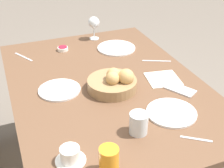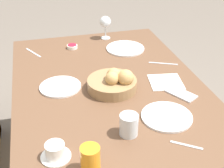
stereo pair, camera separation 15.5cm
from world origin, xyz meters
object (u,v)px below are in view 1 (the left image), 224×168
Objects in this scene: water_tumbler at (139,123)px; coffee_cup at (70,156)px; bread_basket at (114,82)px; jam_bowl_berry at (63,49)px; plate_near_left at (171,113)px; napkin at (163,79)px; plate_near_right at (116,48)px; wine_glass at (94,23)px; juice_glass at (109,161)px; cell_phone at (180,89)px; fork_silver at (157,61)px; knife_silver at (24,57)px; spoon_coffee at (196,139)px; plate_far_center at (59,90)px.

coffee_cup is at bearing 101.16° from water_tumbler.
bread_basket is 3.72× the size of jam_bowl_berry.
jam_bowl_berry reaches higher than plate_near_left.
napkin is (0.28, -0.12, -0.00)m from plate_near_left.
water_tumbler is (-0.06, 0.19, 0.04)m from plate_near_left.
plate_near_right is 0.25m from wine_glass.
bread_basket is 0.55m from juice_glass.
plate_near_left reaches higher than cell_phone.
water_tumbler is at bearing -49.82° from juice_glass.
jam_bowl_berry is 0.59m from fork_silver.
water_tumbler is 0.96m from knife_silver.
juice_glass is 1.07m from jam_bowl_berry.
spoon_coffee is 0.65× the size of cell_phone.
wine_glass reaches higher than plate_far_center.
wine_glass is at bearing -10.10° from bread_basket.
napkin reaches higher than knife_silver.
cell_phone is at bearing -42.17° from plate_near_left.
plate_near_right is at bearing -51.09° from plate_far_center.
water_tumbler is at bearing 108.15° from plate_near_left.
juice_glass is 0.68× the size of wine_glass.
jam_bowl_berry is 0.35× the size of napkin.
juice_glass is at bearing -131.51° from coffee_cup.
plate_near_right is 3.62× the size of jam_bowl_berry.
napkin is (-0.45, -0.08, -0.00)m from plate_near_right.
bread_basket is 0.57m from jam_bowl_berry.
cell_phone reaches higher than knife_silver.
spoon_coffee is at bearing -142.66° from plate_far_center.
plate_far_center reaches higher than spoon_coffee.
juice_glass is 1.22m from wine_glass.
juice_glass reaches higher than water_tumbler.
plate_near_right is 0.58m from knife_silver.
plate_far_center reaches higher than knife_silver.
plate_near_right is 0.83m from water_tumbler.
spoon_coffee is 0.49m from napkin.
plate_near_right is at bearing -2.49° from plate_near_left.
coffee_cup reaches higher than plate_near_right.
water_tumbler is 0.59× the size of fork_silver.
bread_basket reaches higher than spoon_coffee.
fork_silver is at bearing -38.78° from juice_glass.
jam_bowl_berry is (0.96, -0.20, -0.02)m from coffee_cup.
cell_phone is at bearing -56.76° from water_tumbler.
fork_silver is at bearing -115.20° from knife_silver.
plate_near_left is 0.19m from spoon_coffee.
water_tumbler is 0.47m from napkin.
plate_near_left is 1.43× the size of fork_silver.
jam_bowl_berry is (0.90, 0.10, -0.03)m from water_tumbler.
fork_silver is 0.70m from spoon_coffee.
cell_phone is at bearing -110.73° from plate_far_center.
napkin is at bearing -41.88° from water_tumbler.
fork_silver is 1.44× the size of spoon_coffee.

